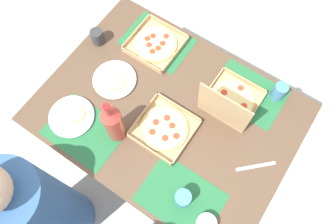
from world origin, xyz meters
TOP-DOWN VIEW (x-y plane):
  - ground_plane at (0.00, 0.00)m, footprint 6.00×6.00m
  - dining_table at (0.00, 0.00)m, footprint 1.25×0.93m
  - placemat_near_left at (-0.28, -0.31)m, footprint 0.36×0.26m
  - placemat_near_right at (0.28, -0.31)m, footprint 0.36×0.26m
  - placemat_far_left at (-0.28, 0.31)m, footprint 0.36×0.26m
  - placemat_far_right at (0.28, 0.31)m, footprint 0.36×0.26m
  - pizza_box_corner_right at (0.28, -0.29)m, footprint 0.27×0.27m
  - pizza_box_corner_left at (-0.23, -0.20)m, footprint 0.26×0.28m
  - pizza_box_center at (-0.04, 0.09)m, footprint 0.27×0.27m
  - plate_far_left at (0.38, 0.29)m, footprint 0.22×0.22m
  - plate_near_left at (0.32, 0.01)m, footprint 0.23×0.23m
  - soda_bottle at (0.14, 0.23)m, footprint 0.09×0.09m
  - cup_red at (-0.41, -0.38)m, footprint 0.07×0.07m
  - cup_clear_right at (-0.29, 0.32)m, footprint 0.07×0.07m
  - cup_spare at (0.55, -0.14)m, footprint 0.07×0.07m
  - condiment_bowl at (-0.43, 0.35)m, footprint 0.09×0.09m
  - fork_by_far_left at (-0.49, -0.00)m, footprint 0.15×0.14m
  - diner_right_seat at (0.28, 0.72)m, footprint 0.32×0.32m

SIDE VIEW (x-z plane):
  - ground_plane at x=0.00m, z-range 0.00..0.00m
  - diner_right_seat at x=0.28m, z-range -0.06..1.13m
  - dining_table at x=0.00m, z-range 0.25..0.99m
  - placemat_near_left at x=-0.28m, z-range 0.74..0.74m
  - placemat_near_right at x=0.28m, z-range 0.74..0.74m
  - placemat_far_left at x=-0.28m, z-range 0.74..0.74m
  - placemat_far_right at x=0.28m, z-range 0.74..0.74m
  - fork_by_far_left at x=-0.49m, z-range 0.74..0.74m
  - plate_near_left at x=0.32m, z-range 0.73..0.76m
  - plate_far_left at x=0.38m, z-range 0.73..0.76m
  - pizza_box_center at x=-0.04m, z-range 0.73..0.77m
  - pizza_box_corner_right at x=0.28m, z-range 0.73..0.77m
  - condiment_bowl at x=-0.43m, z-range 0.74..0.78m
  - cup_clear_right at x=-0.29m, z-range 0.74..0.82m
  - cup_spare at x=0.55m, z-range 0.74..0.82m
  - pizza_box_corner_left at x=-0.23m, z-range 0.64..0.93m
  - cup_red at x=-0.41m, z-range 0.74..0.84m
  - soda_bottle at x=0.14m, z-range 0.71..1.03m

